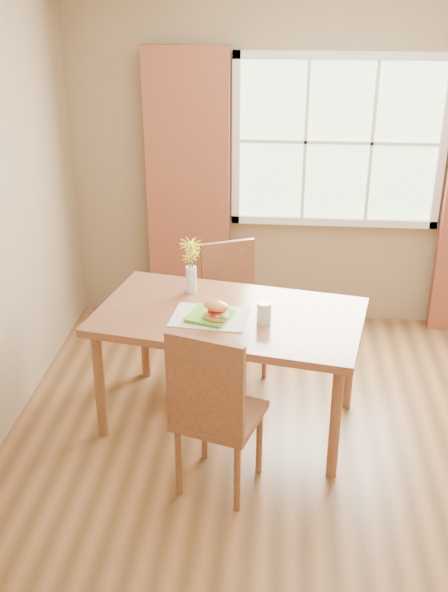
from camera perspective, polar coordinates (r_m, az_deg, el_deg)
room at (r=3.71m, az=10.96°, el=3.77°), size 4.24×3.84×2.74m
window at (r=5.46m, az=9.41°, el=12.39°), size 1.62×0.06×1.32m
curtain_left at (r=5.51m, az=-2.96°, el=8.50°), size 0.65×0.08×2.20m
dining_table at (r=4.27m, az=0.42°, el=-2.39°), size 1.75×1.19×0.78m
chair_near at (r=3.73m, az=-0.91°, el=-9.22°), size 0.54×0.54×1.04m
chair_far at (r=4.97m, az=0.70°, el=-0.55°), size 0.52×0.52×0.95m
placemat at (r=4.18m, az=-1.20°, el=-1.74°), size 0.48×0.37×0.01m
plate at (r=4.16m, az=-1.18°, el=-1.69°), size 0.30×0.30×0.01m
croissant_sandwich at (r=4.08m, az=-0.68°, el=-1.25°), size 0.20×0.17×0.12m
water_glass at (r=4.10m, az=3.31°, el=-1.41°), size 0.09×0.09×0.13m
flower_vase at (r=4.43m, az=-2.73°, el=3.01°), size 0.14×0.14×0.36m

